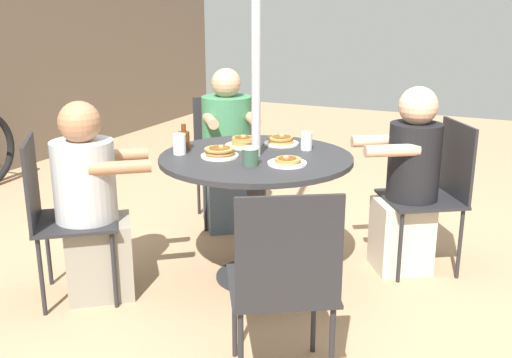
# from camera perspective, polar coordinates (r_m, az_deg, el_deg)

# --- Properties ---
(ground_plane) EXTENTS (12.00, 12.00, 0.00)m
(ground_plane) POSITION_cam_1_polar(r_m,az_deg,el_deg) (3.66, 0.00, -9.31)
(ground_plane) COLOR tan
(patio_table) EXTENTS (1.10, 1.10, 0.75)m
(patio_table) POSITION_cam_1_polar(r_m,az_deg,el_deg) (3.43, 0.00, -0.06)
(patio_table) COLOR #28282B
(patio_table) RESTS_ON ground
(umbrella_pole) EXTENTS (0.05, 0.05, 2.43)m
(umbrella_pole) POSITION_cam_1_polar(r_m,az_deg,el_deg) (3.31, 0.00, 10.01)
(umbrella_pole) COLOR #ADADB2
(umbrella_pole) RESTS_ON ground
(patio_chair_north) EXTENTS (0.61, 0.61, 0.91)m
(patio_chair_north) POSITION_cam_1_polar(r_m,az_deg,el_deg) (3.39, -18.37, -2.77)
(patio_chair_north) COLOR #232326
(patio_chair_north) RESTS_ON ground
(diner_north) EXTENTS (0.55, 0.58, 1.10)m
(diner_north) POSITION_cam_1_polar(r_m,az_deg,el_deg) (3.39, -15.36, -2.79)
(diner_north) COLOR gray
(diner_north) RESTS_ON ground
(patio_chair_east) EXTENTS (0.60, 0.60, 0.91)m
(patio_chair_east) POSITION_cam_1_polar(r_m,az_deg,el_deg) (2.45, 2.69, -9.46)
(patio_chair_east) COLOR #232326
(patio_chair_east) RESTS_ON ground
(patio_chair_south) EXTENTS (0.60, 0.60, 0.91)m
(patio_chair_south) POSITION_cam_1_polar(r_m,az_deg,el_deg) (3.77, 16.74, -0.73)
(patio_chair_south) COLOR #232326
(patio_chair_south) RESTS_ON ground
(diner_south) EXTENTS (0.51, 0.55, 1.13)m
(diner_south) POSITION_cam_1_polar(r_m,az_deg,el_deg) (3.70, 14.29, -0.67)
(diner_south) COLOR beige
(diner_south) RESTS_ON ground
(patio_chair_west) EXTENTS (0.61, 0.61, 0.91)m
(patio_chair_west) POSITION_cam_1_polar(r_m,az_deg,el_deg) (4.50, -3.10, 2.70)
(patio_chair_west) COLOR #232326
(patio_chair_west) RESTS_ON ground
(diner_west) EXTENTS (0.57, 0.55, 1.15)m
(diner_west) POSITION_cam_1_polar(r_m,az_deg,el_deg) (4.33, -2.70, 2.19)
(diner_west) COLOR slate
(diner_west) RESTS_ON ground
(pancake_plate_a) EXTENTS (0.21, 0.21, 0.05)m
(pancake_plate_a) POSITION_cam_1_polar(r_m,az_deg,el_deg) (3.21, 3.00, 1.64)
(pancake_plate_a) COLOR silver
(pancake_plate_a) RESTS_ON patio_table
(pancake_plate_b) EXTENTS (0.21, 0.21, 0.06)m
(pancake_plate_b) POSITION_cam_1_polar(r_m,az_deg,el_deg) (3.67, 2.40, 3.65)
(pancake_plate_b) COLOR silver
(pancake_plate_b) RESTS_ON patio_table
(pancake_plate_c) EXTENTS (0.21, 0.21, 0.07)m
(pancake_plate_c) POSITION_cam_1_polar(r_m,az_deg,el_deg) (3.61, -1.24, 3.50)
(pancake_plate_c) COLOR silver
(pancake_plate_c) RESTS_ON patio_table
(pancake_plate_d) EXTENTS (0.21, 0.21, 0.06)m
(pancake_plate_d) POSITION_cam_1_polar(r_m,az_deg,el_deg) (3.37, -3.46, 2.52)
(pancake_plate_d) COLOR silver
(pancake_plate_d) RESTS_ON patio_table
(syrup_bottle) EXTENTS (0.09, 0.07, 0.15)m
(syrup_bottle) POSITION_cam_1_polar(r_m,az_deg,el_deg) (3.55, -6.86, 3.74)
(syrup_bottle) COLOR #602D0F
(syrup_bottle) RESTS_ON patio_table
(coffee_cup) EXTENTS (0.09, 0.09, 0.10)m
(coffee_cup) POSITION_cam_1_polar(r_m,az_deg,el_deg) (3.19, -0.55, 2.19)
(coffee_cup) COLOR #33513D
(coffee_cup) RESTS_ON patio_table
(drinking_glass_a) EXTENTS (0.07, 0.07, 0.11)m
(drinking_glass_a) POSITION_cam_1_polar(r_m,az_deg,el_deg) (3.53, 4.83, 3.63)
(drinking_glass_a) COLOR silver
(drinking_glass_a) RESTS_ON patio_table
(drinking_glass_b) EXTENTS (0.07, 0.07, 0.12)m
(drinking_glass_b) POSITION_cam_1_polar(r_m,az_deg,el_deg) (3.45, -7.31, 3.32)
(drinking_glass_b) COLOR silver
(drinking_glass_b) RESTS_ON patio_table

